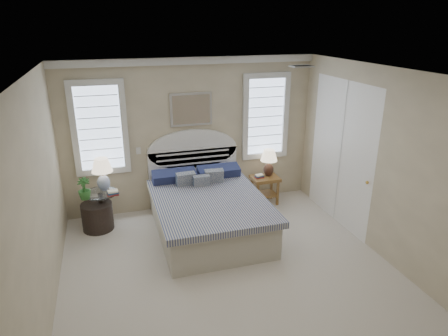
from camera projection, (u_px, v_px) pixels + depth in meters
floor at (235, 281)px, 5.33m from camera, size 4.50×5.00×0.01m
ceiling at (237, 75)px, 4.39m from camera, size 4.50×5.00×0.01m
wall_back at (192, 135)px, 7.11m from camera, size 4.50×0.02×2.70m
wall_left at (36, 212)px, 4.25m from camera, size 0.02×5.00×2.70m
wall_right at (391, 169)px, 5.47m from camera, size 0.02×5.00×2.70m
crown_molding at (190, 61)px, 6.62m from camera, size 4.50×0.08×0.12m
hvac_vent at (302, 66)px, 5.45m from camera, size 0.30×0.20×0.02m
switch_plate at (138, 151)px, 6.90m from camera, size 0.08×0.01×0.12m
window_left at (100, 128)px, 6.58m from camera, size 0.90×0.06×1.60m
window_right at (265, 116)px, 7.38m from camera, size 0.90×0.06×1.60m
painting at (191, 109)px, 6.91m from camera, size 0.74×0.04×0.58m
closet_door at (341, 154)px, 6.60m from camera, size 0.02×1.80×2.40m
bed at (207, 209)px, 6.51m from camera, size 1.72×2.28×1.47m
side_table_left at (101, 206)px, 6.59m from camera, size 0.56×0.56×0.63m
nightstand_right at (265, 184)px, 7.48m from camera, size 0.50×0.40×0.53m
floor_pot at (98, 216)px, 6.59m from camera, size 0.66×0.66×0.46m
lamp_left at (102, 171)px, 6.51m from camera, size 0.34×0.34×0.55m
lamp_right at (269, 160)px, 7.40m from camera, size 0.38×0.38×0.51m
potted_plant at (84, 189)px, 6.22m from camera, size 0.20×0.20×0.35m
books_left at (113, 193)px, 6.41m from camera, size 0.19×0.15×0.07m
books_right at (259, 176)px, 7.38m from camera, size 0.17×0.14×0.06m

